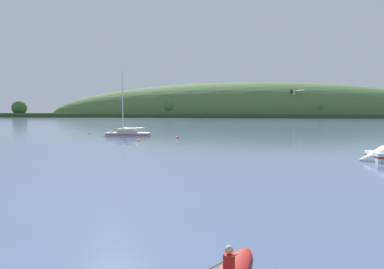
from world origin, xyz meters
The scene contains 6 objects.
far_shoreline_hill centered at (13.78, 278.60, 0.10)m, with size 418.53×118.18×54.65m.
dockside_crane centered at (50.34, 246.63, 9.28)m, with size 8.47×10.17×19.82m.
sailboat_near_mooring centered at (-8.93, 59.16, 0.17)m, with size 8.40×2.75×12.43m.
mooring_buoy_foreground centered at (-3.65, 50.63, 0.00)m, with size 0.57×0.57×0.65m.
mooring_buoy_off_fishing_boat centered at (-17.67, 65.23, 0.00)m, with size 0.45×0.45×0.53m.
mooring_buoy_far_upstream centered at (1.08, 56.53, 0.00)m, with size 0.68×0.68×0.76m.
Camera 1 is at (10.50, 1.86, 4.37)m, focal length 32.08 mm.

